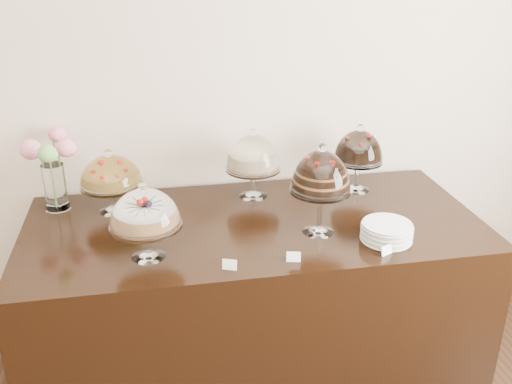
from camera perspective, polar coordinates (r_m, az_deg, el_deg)
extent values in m
cube|color=beige|center=(3.06, -6.20, 11.42)|extent=(5.00, 0.04, 3.00)
cube|color=black|center=(3.00, -0.18, -10.70)|extent=(2.20, 1.00, 0.90)
cone|color=white|center=(2.51, -10.70, -6.10)|extent=(0.15, 0.15, 0.02)
cylinder|color=white|center=(2.48, -10.83, -4.65)|extent=(0.03, 0.03, 0.12)
cylinder|color=white|center=(2.45, -10.94, -3.29)|extent=(0.31, 0.31, 0.01)
cylinder|color=tan|center=(2.43, -11.01, -2.50)|extent=(0.24, 0.24, 0.06)
sphere|color=red|center=(2.43, -9.59, -1.31)|extent=(0.02, 0.02, 0.02)
sphere|color=red|center=(2.46, -12.24, -1.26)|extent=(0.02, 0.02, 0.02)
sphere|color=red|center=(2.36, -11.44, -2.32)|extent=(0.02, 0.02, 0.02)
sphere|color=white|center=(2.38, -11.27, 0.47)|extent=(0.04, 0.04, 0.04)
cone|color=white|center=(2.69, 6.25, -3.72)|extent=(0.15, 0.15, 0.02)
cylinder|color=white|center=(2.64, 6.35, -1.73)|extent=(0.03, 0.03, 0.18)
cylinder|color=white|center=(2.60, 6.44, 0.20)|extent=(0.28, 0.28, 0.01)
cylinder|color=black|center=(2.58, 6.51, 1.49)|extent=(0.20, 0.20, 0.11)
sphere|color=red|center=(2.58, 7.61, 3.09)|extent=(0.02, 0.02, 0.02)
sphere|color=red|center=(2.60, 6.24, 3.32)|extent=(0.02, 0.02, 0.02)
sphere|color=red|center=(2.55, 5.33, 2.96)|extent=(0.02, 0.02, 0.02)
sphere|color=red|center=(2.50, 6.14, 2.49)|extent=(0.02, 0.02, 0.02)
sphere|color=red|center=(2.52, 7.57, 2.57)|extent=(0.02, 0.02, 0.02)
sphere|color=white|center=(2.53, 6.65, 4.41)|extent=(0.04, 0.04, 0.04)
cone|color=white|center=(3.04, -0.29, -0.17)|extent=(0.15, 0.15, 0.02)
cylinder|color=white|center=(3.01, -0.30, 1.15)|extent=(0.03, 0.03, 0.13)
cylinder|color=white|center=(2.99, -0.30, 2.38)|extent=(0.29, 0.29, 0.01)
cylinder|color=beige|center=(2.97, -0.30, 3.13)|extent=(0.23, 0.23, 0.07)
sphere|color=white|center=(2.92, -0.31, 6.02)|extent=(0.04, 0.04, 0.04)
cone|color=white|center=(3.17, 9.95, 0.46)|extent=(0.15, 0.15, 0.02)
cylinder|color=white|center=(3.14, 10.06, 1.84)|extent=(0.03, 0.03, 0.14)
cylinder|color=white|center=(3.11, 10.16, 3.13)|extent=(0.27, 0.27, 0.01)
cylinder|color=black|center=(3.09, 10.22, 4.00)|extent=(0.21, 0.21, 0.09)
sphere|color=red|center=(3.11, 11.14, 5.10)|extent=(0.02, 0.02, 0.02)
sphere|color=red|center=(3.10, 9.31, 5.15)|extent=(0.02, 0.02, 0.02)
sphere|color=red|center=(3.02, 10.43, 4.60)|extent=(0.02, 0.02, 0.02)
sphere|color=white|center=(3.05, 10.40, 6.33)|extent=(0.04, 0.04, 0.04)
cone|color=white|center=(2.96, -13.98, -1.60)|extent=(0.15, 0.15, 0.02)
cylinder|color=white|center=(2.94, -14.11, -0.38)|extent=(0.03, 0.03, 0.11)
cylinder|color=white|center=(2.91, -14.24, 0.74)|extent=(0.31, 0.31, 0.01)
cylinder|color=#AC8132|center=(2.90, -14.29, 1.26)|extent=(0.25, 0.25, 0.04)
sphere|color=red|center=(2.90, -13.07, 2.09)|extent=(0.02, 0.02, 0.02)
sphere|color=red|center=(2.95, -14.01, 2.34)|extent=(0.02, 0.02, 0.02)
sphere|color=red|center=(2.94, -15.27, 2.10)|extent=(0.02, 0.02, 0.02)
sphere|color=red|center=(2.88, -15.65, 1.61)|extent=(0.02, 0.02, 0.02)
sphere|color=red|center=(2.83, -14.72, 1.34)|extent=(0.02, 0.02, 0.02)
sphere|color=red|center=(2.84, -13.41, 1.59)|extent=(0.02, 0.02, 0.02)
sphere|color=white|center=(2.85, -14.56, 3.78)|extent=(0.04, 0.04, 0.04)
cylinder|color=white|center=(3.03, -19.43, 0.50)|extent=(0.11, 0.11, 0.24)
cylinder|color=#476B2D|center=(3.01, -18.87, 1.65)|extent=(0.01, 0.01, 0.28)
sphere|color=pink|center=(2.96, -18.49, 4.25)|extent=(0.10, 0.10, 0.10)
cylinder|color=#476B2D|center=(3.06, -19.25, 2.32)|extent=(0.01, 0.01, 0.31)
sphere|color=pink|center=(3.07, -19.26, 5.47)|extent=(0.09, 0.09, 0.09)
cylinder|color=#476B2D|center=(3.01, -20.41, 1.53)|extent=(0.01, 0.01, 0.28)
sphere|color=pink|center=(2.97, -21.61, 3.98)|extent=(0.10, 0.10, 0.10)
cylinder|color=#476B2D|center=(2.95, -19.68, 1.30)|extent=(0.01, 0.01, 0.30)
sphere|color=#69A24E|center=(2.84, -20.15, 3.62)|extent=(0.09, 0.09, 0.09)
cylinder|color=white|center=(2.67, 12.86, -4.64)|extent=(0.23, 0.23, 0.01)
cylinder|color=white|center=(2.66, 12.88, -4.43)|extent=(0.22, 0.22, 0.01)
cylinder|color=white|center=(2.66, 12.90, -4.22)|extent=(0.23, 0.23, 0.01)
cylinder|color=white|center=(2.65, 12.92, -4.01)|extent=(0.22, 0.22, 0.01)
cylinder|color=white|center=(2.65, 12.94, -3.80)|extent=(0.23, 0.23, 0.01)
cylinder|color=white|center=(2.64, 12.96, -3.59)|extent=(0.22, 0.22, 0.01)
cylinder|color=white|center=(2.64, 12.98, -3.38)|extent=(0.23, 0.23, 0.01)
cylinder|color=white|center=(2.63, 13.01, -3.17)|extent=(0.22, 0.22, 0.01)
cube|color=white|center=(2.38, -2.66, -7.27)|extent=(0.06, 0.04, 0.04)
cube|color=white|center=(2.54, 12.93, -5.68)|extent=(0.06, 0.04, 0.04)
cube|color=white|center=(2.44, 3.78, -6.49)|extent=(0.06, 0.03, 0.04)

